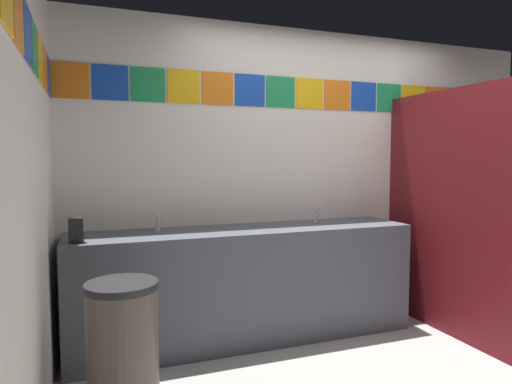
% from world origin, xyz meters
% --- Properties ---
extents(wall_back, '(4.39, 0.09, 2.52)m').
position_xyz_m(wall_back, '(-0.00, 1.44, 1.27)').
color(wall_back, silver).
rests_on(wall_back, ground_plane).
extents(wall_side, '(0.09, 2.81, 2.52)m').
position_xyz_m(wall_side, '(-2.24, 0.00, 1.27)').
color(wall_side, silver).
rests_on(wall_side, ground_plane).
extents(vanity_counter, '(2.66, 0.57, 0.87)m').
position_xyz_m(vanity_counter, '(-0.82, 1.12, 0.45)').
color(vanity_counter, '#4C515B').
rests_on(vanity_counter, ground_plane).
extents(faucet_left, '(0.04, 0.10, 0.14)m').
position_xyz_m(faucet_left, '(-1.48, 1.21, 0.93)').
color(faucet_left, silver).
rests_on(faucet_left, vanity_counter).
extents(faucet_right, '(0.04, 0.10, 0.14)m').
position_xyz_m(faucet_right, '(-0.15, 1.21, 0.93)').
color(faucet_right, silver).
rests_on(faucet_right, vanity_counter).
extents(soap_dispenser, '(0.09, 0.09, 0.16)m').
position_xyz_m(soap_dispenser, '(-2.04, 0.96, 0.95)').
color(soap_dispenser, black).
rests_on(soap_dispenser, vanity_counter).
extents(stall_divider, '(0.92, 1.52, 1.96)m').
position_xyz_m(stall_divider, '(0.90, 0.38, 0.98)').
color(stall_divider, maroon).
rests_on(stall_divider, ground_plane).
extents(toilet, '(0.39, 0.49, 0.74)m').
position_xyz_m(toilet, '(1.36, 0.97, 0.30)').
color(toilet, white).
rests_on(toilet, ground_plane).
extents(trash_bin, '(0.39, 0.39, 0.76)m').
position_xyz_m(trash_bin, '(-1.80, 0.32, 0.38)').
color(trash_bin, brown).
rests_on(trash_bin, ground_plane).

